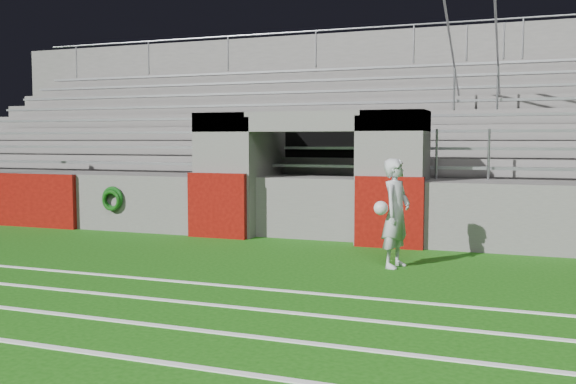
% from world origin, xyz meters
% --- Properties ---
extents(ground, '(90.00, 90.00, 0.00)m').
position_xyz_m(ground, '(0.00, 0.00, 0.00)').
color(ground, '#164E0D').
rests_on(ground, ground).
extents(stadium_structure, '(26.00, 8.48, 5.42)m').
position_xyz_m(stadium_structure, '(0.00, 7.97, 1.49)').
color(stadium_structure, '#575452').
rests_on(stadium_structure, ground).
extents(goalkeeper_with_ball, '(0.58, 0.73, 1.74)m').
position_xyz_m(goalkeeper_with_ball, '(2.27, 1.15, 0.87)').
color(goalkeeper_with_ball, '#A7ABB0').
rests_on(goalkeeper_with_ball, ground).
extents(hose_coil, '(0.53, 0.14, 0.55)m').
position_xyz_m(hose_coil, '(-4.38, 2.93, 0.73)').
color(hose_coil, '#0D4510').
rests_on(hose_coil, ground).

